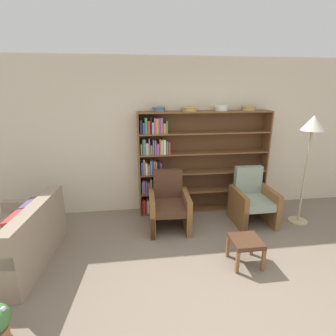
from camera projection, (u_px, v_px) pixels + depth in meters
The scene contains 12 objects.
ground_plane at pixel (217, 299), 2.90m from camera, with size 24.00×24.00×0.00m, color #7A6B5B.
wall_back at pixel (180, 137), 4.78m from camera, with size 12.00×0.06×2.75m.
bookshelf at pixel (190, 164), 4.77m from camera, with size 2.37×0.30×1.85m.
bowl_slate at pixel (159, 109), 4.39m from camera, with size 0.23×0.23×0.08m.
bowl_terracotta at pixel (190, 109), 4.46m from camera, with size 0.28×0.28×0.07m.
bowl_copper at pixel (222, 108), 4.53m from camera, with size 0.23×0.23×0.09m.
bowl_olive at pixel (249, 108), 4.59m from camera, with size 0.25×0.25×0.08m.
couch at pixel (16, 243), 3.43m from camera, with size 1.05×1.56×0.82m.
armchair_leather at pixel (169, 205), 4.29m from camera, with size 0.67×0.71×0.93m.
armchair_cushioned at pixel (252, 200), 4.48m from camera, with size 0.65×0.69×0.93m.
floor_lamp at pixel (312, 132), 4.12m from camera, with size 0.36×0.36×1.83m.
footstool at pixel (246, 243), 3.41m from camera, with size 0.38×0.38×0.36m.
Camera 1 is at (-0.86, -2.25, 2.24)m, focal length 28.00 mm.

